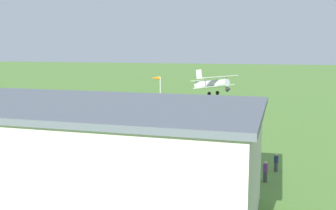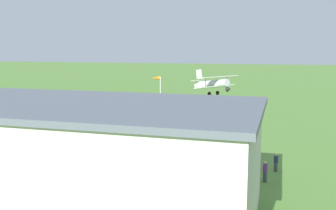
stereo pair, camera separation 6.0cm
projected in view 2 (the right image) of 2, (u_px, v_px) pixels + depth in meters
name	position (u px, v px, depth m)	size (l,w,h in m)	color
ground_plane	(187.00, 114.00, 62.06)	(400.00, 400.00, 0.00)	#568438
hangar	(2.00, 151.00, 26.07)	(34.35, 12.62, 7.20)	beige
biplane	(213.00, 84.00, 59.66)	(7.35, 7.72, 3.93)	silver
person_by_parked_cars	(276.00, 163.00, 33.17)	(0.50, 0.50, 1.57)	#3F3F47
person_near_hangar_door	(234.00, 150.00, 36.76)	(0.43, 0.43, 1.73)	#72338C
person_watching_takeoff	(265.00, 172.00, 30.52)	(0.52, 0.52, 1.70)	#3F3F47
windsock	(157.00, 81.00, 58.03)	(1.47, 1.15, 6.35)	silver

